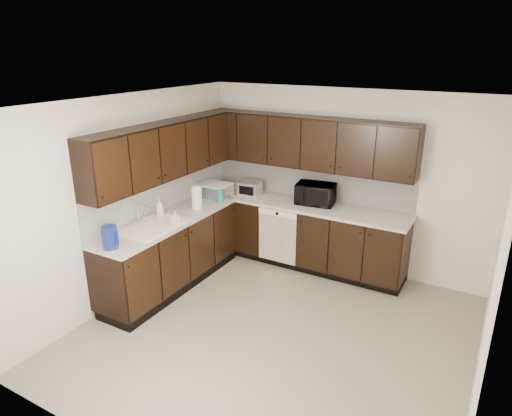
{
  "coord_description": "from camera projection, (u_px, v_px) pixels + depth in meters",
  "views": [
    {
      "loc": [
        1.94,
        -3.84,
        3.01
      ],
      "look_at": [
        -0.58,
        0.6,
        1.19
      ],
      "focal_mm": 32.0,
      "sensor_mm": 36.0,
      "label": 1
    }
  ],
  "objects": [
    {
      "name": "wall_front",
      "position": [
        138.0,
        329.0,
        3.0
      ],
      "size": [
        4.0,
        0.02,
        2.5
      ],
      "primitive_type": "cube",
      "color": "beige",
      "rests_on": "floor"
    },
    {
      "name": "ceiling",
      "position": [
        279.0,
        104.0,
        4.22
      ],
      "size": [
        4.0,
        4.0,
        0.0
      ],
      "primitive_type": "plane",
      "rotation": [
        3.14,
        0.0,
        0.0
      ],
      "color": "white",
      "rests_on": "wall_back"
    },
    {
      "name": "sink",
      "position": [
        153.0,
        231.0,
        5.54
      ],
      "size": [
        0.54,
        0.82,
        0.42
      ],
      "color": "#F0E2C4",
      "rests_on": "countertop"
    },
    {
      "name": "floor",
      "position": [
        275.0,
        333.0,
        5.06
      ],
      "size": [
        4.0,
        4.0,
        0.0
      ],
      "primitive_type": "plane",
      "color": "gray",
      "rests_on": "ground"
    },
    {
      "name": "microwave",
      "position": [
        315.0,
        194.0,
        6.28
      ],
      "size": [
        0.57,
        0.43,
        0.29
      ],
      "primitive_type": "imported",
      "rotation": [
        0.0,
        0.0,
        0.15
      ],
      "color": "black",
      "rests_on": "countertop"
    },
    {
      "name": "soap_bottle_a",
      "position": [
        175.0,
        218.0,
        5.56
      ],
      "size": [
        0.09,
        0.09,
        0.18
      ],
      "primitive_type": "imported",
      "rotation": [
        0.0,
        0.0,
        -0.1
      ],
      "color": "gray",
      "rests_on": "countertop"
    },
    {
      "name": "countertop",
      "position": [
        247.0,
        210.0,
        6.13
      ],
      "size": [
        3.03,
        2.83,
        0.04
      ],
      "color": "#B8AFA1",
      "rests_on": "lower_cabinets"
    },
    {
      "name": "blue_pitcher",
      "position": [
        110.0,
        237.0,
        4.9
      ],
      "size": [
        0.22,
        0.22,
        0.25
      ],
      "primitive_type": "cylinder",
      "rotation": [
        0.0,
        0.0,
        -0.39
      ],
      "color": "navy",
      "rests_on": "countertop"
    },
    {
      "name": "soap_bottle_b",
      "position": [
        160.0,
        207.0,
        5.8
      ],
      "size": [
        0.12,
        0.12,
        0.26
      ],
      "primitive_type": "imported",
      "rotation": [
        0.0,
        0.0,
        -0.29
      ],
      "color": "gray",
      "rests_on": "countertop"
    },
    {
      "name": "dishwasher",
      "position": [
        277.0,
        233.0,
        6.36
      ],
      "size": [
        0.58,
        0.04,
        0.78
      ],
      "color": "#F0E2C4",
      "rests_on": "lower_cabinets"
    },
    {
      "name": "lower_cabinets",
      "position": [
        248.0,
        245.0,
        6.3
      ],
      "size": [
        3.0,
        2.8,
        0.9
      ],
      "color": "black",
      "rests_on": "floor"
    },
    {
      "name": "wall_back",
      "position": [
        343.0,
        181.0,
        6.28
      ],
      "size": [
        4.0,
        0.02,
        2.5
      ],
      "primitive_type": "cube",
      "color": "beige",
      "rests_on": "floor"
    },
    {
      "name": "teal_tumbler",
      "position": [
        220.0,
        196.0,
        6.36
      ],
      "size": [
        0.11,
        0.11,
        0.18
      ],
      "primitive_type": "cylinder",
      "rotation": [
        0.0,
        0.0,
        0.36
      ],
      "color": "#0D917B",
      "rests_on": "countertop"
    },
    {
      "name": "storage_bin",
      "position": [
        214.0,
        190.0,
        6.62
      ],
      "size": [
        0.47,
        0.35,
        0.18
      ],
      "primitive_type": "cube",
      "rotation": [
        0.0,
        0.0,
        0.02
      ],
      "color": "silver",
      "rests_on": "countertop"
    },
    {
      "name": "toaster_oven",
      "position": [
        250.0,
        188.0,
        6.67
      ],
      "size": [
        0.33,
        0.26,
        0.2
      ],
      "primitive_type": "cube",
      "rotation": [
        0.0,
        0.0,
        0.11
      ],
      "color": "silver",
      "rests_on": "countertop"
    },
    {
      "name": "backsplash",
      "position": [
        242.0,
        186.0,
        6.31
      ],
      "size": [
        3.0,
        2.8,
        0.48
      ],
      "color": "silver",
      "rests_on": "countertop"
    },
    {
      "name": "upper_cabinets",
      "position": [
        244.0,
        146.0,
        5.96
      ],
      "size": [
        3.0,
        2.8,
        0.7
      ],
      "color": "black",
      "rests_on": "wall_back"
    },
    {
      "name": "paper_towel_roll",
      "position": [
        197.0,
        197.0,
        6.11
      ],
      "size": [
        0.16,
        0.16,
        0.3
      ],
      "primitive_type": "cylinder",
      "rotation": [
        0.0,
        0.0,
        0.2
      ],
      "color": "white",
      "rests_on": "countertop"
    },
    {
      "name": "wall_left",
      "position": [
        131.0,
        198.0,
        5.57
      ],
      "size": [
        0.02,
        4.0,
        2.5
      ],
      "primitive_type": "cube",
      "color": "beige",
      "rests_on": "floor"
    },
    {
      "name": "wall_right",
      "position": [
        495.0,
        275.0,
        3.71
      ],
      "size": [
        0.02,
        4.0,
        2.5
      ],
      "primitive_type": "cube",
      "color": "beige",
      "rests_on": "floor"
    }
  ]
}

